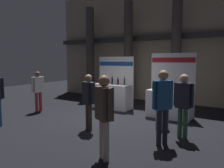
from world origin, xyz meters
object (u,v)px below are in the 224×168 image
object	(u,v)px
visitor_1	(38,88)
visitor_3	(163,100)
exhibitor_booth_0	(112,94)
visitor_5	(183,100)
visitor_2	(104,109)
visitor_0	(89,97)
trash_bin	(162,119)
exhibitor_booth_1	(169,101)

from	to	relation	value
visitor_1	visitor_3	size ratio (longest dim) A/B	0.88
exhibitor_booth_0	visitor_5	distance (m)	4.16
visitor_5	visitor_1	bearing A→B (deg)	-175.02
visitor_2	visitor_3	size ratio (longest dim) A/B	0.96
visitor_2	visitor_0	bearing A→B (deg)	-13.52
visitor_0	visitor_3	xyz separation A→B (m)	(2.26, 0.03, 0.11)
visitor_1	visitor_3	xyz separation A→B (m)	(5.51, -0.76, 0.14)
exhibitor_booth_0	trash_bin	bearing A→B (deg)	-29.97
visitor_5	trash_bin	bearing A→B (deg)	152.32
trash_bin	visitor_2	xyz separation A→B (m)	(-0.30, -2.65, 0.77)
visitor_1	visitor_5	bearing A→B (deg)	97.09
visitor_1	visitor_5	size ratio (longest dim) A/B	0.95
visitor_2	visitor_3	bearing A→B (deg)	-88.18
exhibitor_booth_0	visitor_3	xyz separation A→B (m)	(3.26, -2.85, 0.50)
visitor_5	visitor_0	bearing A→B (deg)	-157.99
exhibitor_booth_0	visitor_0	xyz separation A→B (m)	(1.00, -2.88, 0.39)
visitor_3	visitor_1	bearing A→B (deg)	-65.62
visitor_0	visitor_5	xyz separation A→B (m)	(2.56, 0.77, 0.03)
exhibitor_booth_1	visitor_2	distance (m)	4.10
exhibitor_booth_0	visitor_5	xyz separation A→B (m)	(3.56, -2.11, 0.42)
visitor_5	exhibitor_booth_1	bearing A→B (deg)	122.57
visitor_1	exhibitor_booth_0	bearing A→B (deg)	140.11
exhibitor_booth_0	visitor_0	bearing A→B (deg)	-70.83
visitor_1	visitor_2	distance (m)	5.26
trash_bin	visitor_0	distance (m)	2.32
trash_bin	visitor_3	distance (m)	1.52
exhibitor_booth_0	exhibitor_booth_1	distance (m)	2.59
visitor_5	visitor_3	bearing A→B (deg)	-106.96
trash_bin	visitor_3	xyz separation A→B (m)	(0.43, -1.22, 0.81)
visitor_5	exhibitor_booth_0	bearing A→B (deg)	154.63
visitor_3	visitor_5	distance (m)	0.80
exhibitor_booth_1	visitor_5	world-z (taller)	exhibitor_booth_1
visitor_0	visitor_5	bearing A→B (deg)	43.68
trash_bin	visitor_3	world-z (taller)	visitor_3
exhibitor_booth_1	visitor_1	distance (m)	5.20
exhibitor_booth_1	exhibitor_booth_0	bearing A→B (deg)	175.48
visitor_2	visitor_5	distance (m)	2.41
visitor_1	visitor_2	bearing A→B (deg)	72.64
exhibitor_booth_1	visitor_3	bearing A→B (deg)	-75.51
visitor_0	visitor_5	world-z (taller)	visitor_5
trash_bin	visitor_3	bearing A→B (deg)	-70.37
visitor_0	exhibitor_booth_0	bearing A→B (deg)	136.06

